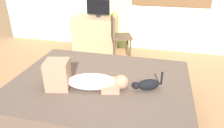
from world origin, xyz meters
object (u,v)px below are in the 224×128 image
object	(u,v)px
person_lying	(83,79)
desk	(96,34)
tv_monitor	(98,8)
cat	(147,85)
chair_by_desk	(118,34)
bed	(101,96)
cup	(114,14)

from	to	relation	value
person_lying	desk	xyz separation A→B (m)	(-0.56, 2.20, -0.18)
desk	tv_monitor	world-z (taller)	tv_monitor
cat	tv_monitor	size ratio (longest dim) A/B	0.69
person_lying	tv_monitor	world-z (taller)	tv_monitor
person_lying	chair_by_desk	size ratio (longest dim) A/B	1.09
bed	chair_by_desk	xyz separation A→B (m)	(-0.14, 1.66, 0.29)
person_lying	cat	distance (m)	0.74
bed	tv_monitor	xyz separation A→B (m)	(-0.63, 2.01, 0.71)
bed	cup	bearing A→B (deg)	99.02
tv_monitor	chair_by_desk	distance (m)	0.73
person_lying	desk	size ratio (longest dim) A/B	1.05
cat	desk	distance (m)	2.44
desk	person_lying	bearing A→B (deg)	-75.73
bed	person_lying	size ratio (longest dim) A/B	2.36
cup	bed	bearing A→B (deg)	-80.98
cup	person_lying	bearing A→B (deg)	-85.19
person_lying	tv_monitor	size ratio (longest dim) A/B	1.96
person_lying	cat	bearing A→B (deg)	10.52
tv_monitor	chair_by_desk	xyz separation A→B (m)	(0.49, -0.35, -0.41)
person_lying	tv_monitor	bearing A→B (deg)	102.52
tv_monitor	cup	bearing A→B (deg)	27.12
bed	desk	size ratio (longest dim) A/B	2.47
desk	tv_monitor	distance (m)	0.56
bed	person_lying	xyz separation A→B (m)	(-0.14, -0.20, 0.33)
cup	tv_monitor	bearing A→B (deg)	-152.88
desk	tv_monitor	xyz separation A→B (m)	(0.07, 0.00, 0.55)
cup	chair_by_desk	distance (m)	0.60
bed	person_lying	bearing A→B (deg)	-126.34
bed	cat	world-z (taller)	cat
cat	person_lying	bearing A→B (deg)	-169.48
tv_monitor	cup	size ratio (longest dim) A/B	5.75
person_lying	cup	world-z (taller)	cup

